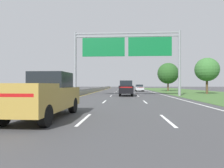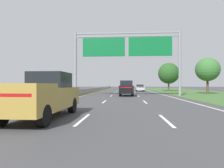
{
  "view_description": "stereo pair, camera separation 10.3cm",
  "coord_description": "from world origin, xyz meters",
  "views": [
    {
      "loc": [
        -0.05,
        1.88,
        1.58
      ],
      "look_at": [
        -1.29,
        21.81,
        1.63
      ],
      "focal_mm": 30.97,
      "sensor_mm": 36.0,
      "label": 1
    },
    {
      "loc": [
        0.05,
        1.88,
        1.58
      ],
      "look_at": [
        -1.29,
        21.81,
        1.63
      ],
      "focal_mm": 30.97,
      "sensor_mm": 36.0,
      "label": 2
    }
  ],
  "objects": [
    {
      "name": "ground_plane",
      "position": [
        0.0,
        35.0,
        0.0
      ],
      "size": [
        220.0,
        220.0,
        0.0
      ],
      "primitive_type": "plane",
      "color": "#3D3D3F"
    },
    {
      "name": "lane_striping",
      "position": [
        0.0,
        34.54,
        0.0
      ],
      "size": [
        11.96,
        106.0,
        0.01
      ],
      "color": "white",
      "rests_on": "ground"
    },
    {
      "name": "grass_verge_right",
      "position": [
        13.95,
        35.0,
        0.01
      ],
      "size": [
        14.0,
        110.0,
        0.02
      ],
      "primitive_type": "cube",
      "color": "#3D602D",
      "rests_on": "ground"
    },
    {
      "name": "median_barrier_concrete",
      "position": [
        -6.6,
        35.0,
        0.35
      ],
      "size": [
        0.6,
        110.0,
        0.85
      ],
      "color": "gray",
      "rests_on": "ground"
    },
    {
      "name": "overhead_sign_gantry",
      "position": [
        0.3,
        29.1,
        6.48
      ],
      "size": [
        15.06,
        0.42,
        9.1
      ],
      "color": "gray",
      "rests_on": "ground"
    },
    {
      "name": "pickup_truck_gold",
      "position": [
        -3.78,
        10.76,
        1.07
      ],
      "size": [
        2.09,
        5.43,
        2.2
      ],
      "rotation": [
        0.0,
        0.0,
        1.55
      ],
      "color": "#A38438",
      "rests_on": "ground"
    },
    {
      "name": "car_silver_right_lane_sedan",
      "position": [
        3.5,
        47.25,
        0.82
      ],
      "size": [
        1.82,
        4.4,
        1.57
      ],
      "rotation": [
        0.0,
        0.0,
        1.57
      ],
      "color": "#B2B5BA",
      "rests_on": "ground"
    },
    {
      "name": "car_darkgreen_centre_lane_sedan",
      "position": [
        -0.21,
        49.13,
        0.82
      ],
      "size": [
        1.95,
        4.45,
        1.57
      ],
      "rotation": [
        0.0,
        0.0,
        1.6
      ],
      "color": "#193D23",
      "rests_on": "ground"
    },
    {
      "name": "car_black_centre_lane_suv",
      "position": [
        0.23,
        28.87,
        1.1
      ],
      "size": [
        1.95,
        4.72,
        2.11
      ],
      "rotation": [
        0.0,
        0.0,
        1.56
      ],
      "color": "black",
      "rests_on": "ground"
    },
    {
      "name": "roadside_tree_mid",
      "position": [
        13.75,
        34.95,
        4.07
      ],
      "size": [
        3.91,
        3.91,
        6.04
      ],
      "color": "#4C3823",
      "rests_on": "ground"
    },
    {
      "name": "roadside_tree_far",
      "position": [
        10.74,
        49.99,
        4.32
      ],
      "size": [
        5.12,
        5.12,
        6.88
      ],
      "color": "#4C3823",
      "rests_on": "ground"
    }
  ]
}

